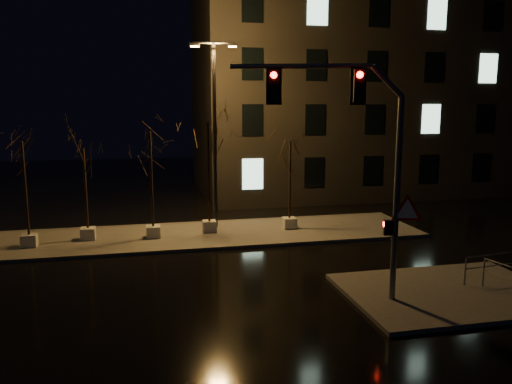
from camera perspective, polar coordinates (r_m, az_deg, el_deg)
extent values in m
plane|color=black|center=(19.07, -4.61, -9.64)|extent=(90.00, 90.00, 0.00)
cube|color=#4D4B45|center=(24.75, -6.55, -4.92)|extent=(22.00, 5.00, 0.15)
cube|color=#4D4B45|center=(18.51, 21.17, -10.66)|extent=(7.00, 5.00, 0.15)
cube|color=black|center=(39.42, 12.32, 11.27)|extent=(25.00, 12.00, 15.00)
cube|color=beige|center=(24.53, -24.47, -5.05)|extent=(0.65, 0.65, 0.55)
cylinder|color=black|center=(24.07, -24.86, 0.36)|extent=(0.11, 0.11, 4.14)
cube|color=beige|center=(24.80, -18.63, -4.52)|extent=(0.65, 0.65, 0.55)
cylinder|color=black|center=(24.38, -18.90, 0.37)|extent=(0.11, 0.11, 3.73)
cube|color=beige|center=(24.34, -11.65, -4.47)|extent=(0.65, 0.65, 0.55)
cylinder|color=black|center=(23.85, -11.86, 1.41)|extent=(0.11, 0.11, 4.49)
cube|color=beige|center=(25.02, -5.33, -3.91)|extent=(0.65, 0.65, 0.55)
cylinder|color=black|center=(24.52, -5.43, 2.31)|extent=(0.11, 0.11, 4.93)
cube|color=beige|center=(25.65, 3.83, -3.55)|extent=(0.65, 0.65, 0.55)
cylinder|color=black|center=(25.23, 3.89, 1.34)|extent=(0.11, 0.11, 3.87)
cylinder|color=slate|center=(16.30, 15.76, -1.00)|extent=(0.19, 0.19, 6.48)
cylinder|color=slate|center=(15.70, 5.15, 14.13)|extent=(4.19, 1.34, 0.15)
cube|color=black|center=(15.81, 11.68, 11.79)|extent=(0.38, 0.32, 0.97)
cube|color=black|center=(15.67, 2.05, 12.00)|extent=(0.38, 0.32, 0.97)
cube|color=black|center=(16.43, 14.81, -3.95)|extent=(0.28, 0.25, 0.49)
cone|color=red|center=(16.38, 16.86, -2.15)|extent=(1.09, 0.34, 1.12)
sphere|color=#FF0C07|center=(16.05, 16.42, 12.72)|extent=(0.19, 0.19, 0.19)
cylinder|color=black|center=(25.35, -4.72, 6.21)|extent=(0.18, 0.18, 9.23)
cylinder|color=black|center=(25.48, -4.87, 16.63)|extent=(2.02, 0.43, 0.09)
cube|color=orange|center=(25.51, -7.03, 16.27)|extent=(0.50, 0.33, 0.18)
cube|color=orange|center=(25.46, -2.71, 16.34)|extent=(0.50, 0.33, 0.18)
cylinder|color=slate|center=(19.07, 22.79, -8.43)|extent=(0.05, 0.05, 0.94)
cylinder|color=slate|center=(19.69, 25.43, -6.46)|extent=(2.30, 0.29, 0.04)
cylinder|color=slate|center=(19.81, 25.34, -7.63)|extent=(2.30, 0.29, 0.04)
cylinder|color=slate|center=(19.19, 24.56, -8.43)|extent=(0.05, 0.05, 0.95)
cylinder|color=slate|center=(18.42, 27.20, -7.66)|extent=(0.52, 2.07, 0.04)
cylinder|color=slate|center=(18.55, 27.10, -8.91)|extent=(0.52, 2.07, 0.04)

